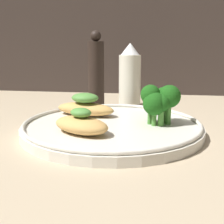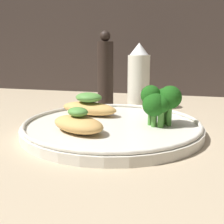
# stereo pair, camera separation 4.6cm
# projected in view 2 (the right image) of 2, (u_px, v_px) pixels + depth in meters

# --- Properties ---
(ground_plane) EXTENTS (1.80, 1.80, 0.01)m
(ground_plane) POSITION_uv_depth(u_px,v_px,m) (112.00, 135.00, 0.46)
(ground_plane) COLOR tan
(plate) EXTENTS (0.29, 0.29, 0.02)m
(plate) POSITION_uv_depth(u_px,v_px,m) (112.00, 126.00, 0.46)
(plate) COLOR silver
(plate) RESTS_ON ground_plane
(grilled_meat_front) EXTENTS (0.10, 0.09, 0.04)m
(grilled_meat_front) POSITION_uv_depth(u_px,v_px,m) (78.00, 123.00, 0.41)
(grilled_meat_front) COLOR tan
(grilled_meat_front) RESTS_ON plate
(grilled_meat_middle) EXTENTS (0.12, 0.07, 0.04)m
(grilled_meat_middle) POSITION_uv_depth(u_px,v_px,m) (89.00, 106.00, 0.52)
(grilled_meat_middle) COLOR tan
(grilled_meat_middle) RESTS_ON plate
(broccoli_bunch) EXTENTS (0.06, 0.06, 0.06)m
(broccoli_bunch) POSITION_uv_depth(u_px,v_px,m) (160.00, 101.00, 0.44)
(broccoli_bunch) COLOR #4C8E38
(broccoli_bunch) RESTS_ON plate
(sauce_bottle) EXTENTS (0.05, 0.05, 0.15)m
(sauce_bottle) POSITION_uv_depth(u_px,v_px,m) (139.00, 78.00, 0.63)
(sauce_bottle) COLOR silver
(sauce_bottle) RESTS_ON ground_plane
(pepper_grinder) EXTENTS (0.04, 0.04, 0.17)m
(pepper_grinder) POSITION_uv_depth(u_px,v_px,m) (105.00, 73.00, 0.65)
(pepper_grinder) COLOR black
(pepper_grinder) RESTS_ON ground_plane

